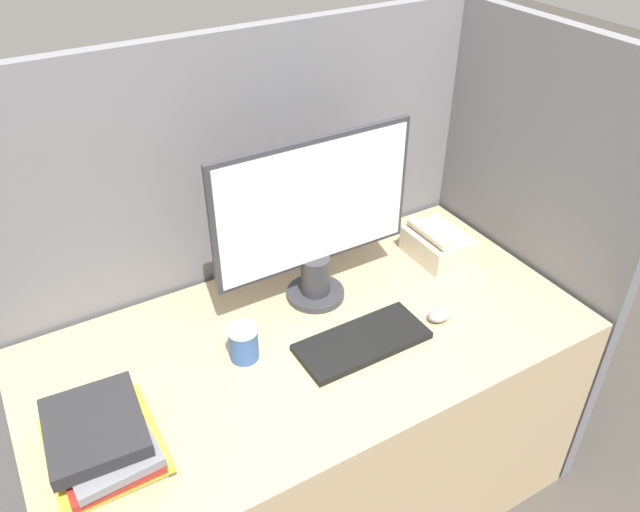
# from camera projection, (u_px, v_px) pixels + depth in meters

# --- Properties ---
(cubicle_panel_rear) EXTENTS (1.94, 0.04, 1.46)m
(cubicle_panel_rear) POSITION_uv_depth(u_px,v_px,m) (246.00, 259.00, 2.03)
(cubicle_panel_rear) COLOR slate
(cubicle_panel_rear) RESTS_ON ground_plane
(cubicle_panel_right) EXTENTS (0.04, 0.84, 1.46)m
(cubicle_panel_right) POSITION_uv_depth(u_px,v_px,m) (516.00, 247.00, 2.08)
(cubicle_panel_right) COLOR slate
(cubicle_panel_right) RESTS_ON ground_plane
(desk) EXTENTS (1.54, 0.78, 0.72)m
(desk) POSITION_uv_depth(u_px,v_px,m) (312.00, 424.00, 1.94)
(desk) COLOR tan
(desk) RESTS_ON ground_plane
(monitor) EXTENTS (0.61, 0.17, 0.51)m
(monitor) POSITION_uv_depth(u_px,v_px,m) (315.00, 222.00, 1.73)
(monitor) COLOR #333338
(monitor) RESTS_ON desk
(keyboard) EXTENTS (0.37, 0.16, 0.02)m
(keyboard) POSITION_uv_depth(u_px,v_px,m) (362.00, 341.00, 1.70)
(keyboard) COLOR black
(keyboard) RESTS_ON desk
(mouse) EXTENTS (0.07, 0.05, 0.03)m
(mouse) POSITION_uv_depth(u_px,v_px,m) (439.00, 315.00, 1.78)
(mouse) COLOR gray
(mouse) RESTS_ON desk
(coffee_cup) EXTENTS (0.08, 0.08, 0.10)m
(coffee_cup) POSITION_uv_depth(u_px,v_px,m) (244.00, 343.00, 1.64)
(coffee_cup) COLOR #335999
(coffee_cup) RESTS_ON desk
(book_stack) EXTENTS (0.24, 0.29, 0.13)m
(book_stack) POSITION_uv_depth(u_px,v_px,m) (102.00, 441.00, 1.37)
(book_stack) COLOR #C6B78C
(book_stack) RESTS_ON desk
(desk_telephone) EXTENTS (0.16, 0.20, 0.12)m
(desk_telephone) POSITION_uv_depth(u_px,v_px,m) (437.00, 244.00, 2.03)
(desk_telephone) COLOR beige
(desk_telephone) RESTS_ON desk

